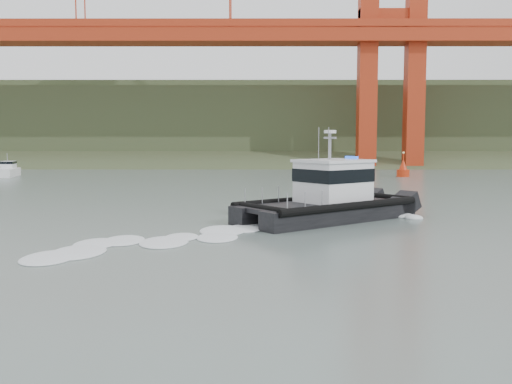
# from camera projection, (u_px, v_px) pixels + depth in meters

# --- Properties ---
(ground) EXTENTS (400.00, 400.00, 0.00)m
(ground) POSITION_uv_depth(u_px,v_px,m) (271.00, 266.00, 22.66)
(ground) COLOR #576762
(ground) RESTS_ON ground
(headlands) EXTENTS (500.00, 105.36, 27.12)m
(headlands) POSITION_uv_depth(u_px,v_px,m) (259.00, 131.00, 146.95)
(headlands) COLOR #384B2A
(headlands) RESTS_ON ground
(patrol_boat) EXTENTS (12.11, 10.67, 5.79)m
(patrol_boat) POSITION_uv_depth(u_px,v_px,m) (329.00, 197.00, 35.54)
(patrol_boat) COLOR black
(patrol_boat) RESTS_ON ground
(motorboat) EXTENTS (2.87, 6.07, 3.21)m
(motorboat) POSITION_uv_depth(u_px,v_px,m) (8.00, 170.00, 76.45)
(motorboat) COLOR white
(motorboat) RESTS_ON ground
(nav_buoy) EXTENTS (1.69, 1.69, 3.53)m
(nav_buoy) POSITION_uv_depth(u_px,v_px,m) (403.00, 170.00, 75.78)
(nav_buoy) COLOR #B6280C
(nav_buoy) RESTS_ON ground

